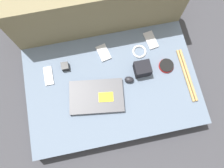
% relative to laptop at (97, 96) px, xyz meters
% --- Properties ---
extents(ground_plane, '(8.00, 8.00, 0.00)m').
position_rel_laptop_xyz_m(ground_plane, '(0.11, 0.06, -0.14)').
color(ground_plane, '#38383D').
extents(couch_seat, '(1.10, 0.72, 0.12)m').
position_rel_laptop_xyz_m(couch_seat, '(0.11, 0.06, -0.08)').
color(couch_seat, slate).
rests_on(couch_seat, ground_plane).
extents(couch_backrest, '(1.10, 0.20, 0.49)m').
position_rel_laptop_xyz_m(couch_backrest, '(0.11, 0.52, 0.11)').
color(couch_backrest, '#756B4C').
rests_on(couch_backrest, ground_plane).
extents(laptop, '(0.36, 0.26, 0.03)m').
position_rel_laptop_xyz_m(laptop, '(0.00, 0.00, 0.00)').
color(laptop, '#47474C').
rests_on(laptop, couch_seat).
extents(computer_mouse, '(0.07, 0.06, 0.03)m').
position_rel_laptop_xyz_m(computer_mouse, '(0.22, 0.07, 0.00)').
color(computer_mouse, black).
rests_on(computer_mouse, couch_seat).
extents(speaker_puck, '(0.10, 0.10, 0.02)m').
position_rel_laptop_xyz_m(speaker_puck, '(0.48, 0.11, -0.00)').
color(speaker_puck, red).
rests_on(speaker_puck, couch_seat).
extents(phone_silver, '(0.09, 0.13, 0.01)m').
position_rel_laptop_xyz_m(phone_silver, '(0.10, 0.29, -0.01)').
color(phone_silver, '#B7B7BC').
rests_on(phone_silver, couch_seat).
extents(phone_black, '(0.05, 0.13, 0.01)m').
position_rel_laptop_xyz_m(phone_black, '(-0.28, 0.20, -0.01)').
color(phone_black, '#99999E').
rests_on(phone_black, couch_seat).
extents(phone_small, '(0.08, 0.13, 0.01)m').
position_rel_laptop_xyz_m(phone_small, '(0.43, 0.31, -0.01)').
color(phone_small, '#B7B7BC').
rests_on(phone_small, couch_seat).
extents(camera_pouch, '(0.10, 0.09, 0.08)m').
position_rel_laptop_xyz_m(camera_pouch, '(0.32, 0.11, 0.03)').
color(camera_pouch, black).
rests_on(camera_pouch, couch_seat).
extents(charger_brick, '(0.05, 0.05, 0.04)m').
position_rel_laptop_xyz_m(charger_brick, '(-0.16, 0.23, 0.01)').
color(charger_brick, black).
rests_on(charger_brick, couch_seat).
extents(cable_coil, '(0.09, 0.09, 0.01)m').
position_rel_laptop_xyz_m(cable_coil, '(0.34, 0.25, -0.01)').
color(cable_coil, white).
rests_on(cable_coil, couch_seat).
extents(drumstick_pair, '(0.04, 0.35, 0.02)m').
position_rel_laptop_xyz_m(drumstick_pair, '(0.60, 0.02, -0.01)').
color(drumstick_pair, tan).
rests_on(drumstick_pair, couch_seat).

